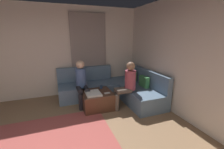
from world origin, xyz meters
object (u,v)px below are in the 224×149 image
at_px(ottoman, 97,100).
at_px(coffee_mug, 101,87).
at_px(sectional_couch, 114,88).
at_px(person_on_couch_back, 127,83).
at_px(person_on_couch_side, 82,81).
at_px(game_remote, 107,93).

distance_m(ottoman, coffee_mug, 0.38).
relative_size(ottoman, coffee_mug, 8.00).
xyz_separation_m(sectional_couch, ottoman, (0.45, -0.67, -0.07)).
bearing_deg(person_on_couch_back, person_on_couch_side, 61.62).
xyz_separation_m(ottoman, game_remote, (0.18, 0.22, 0.22)).
bearing_deg(sectional_couch, person_on_couch_back, 4.42).
bearing_deg(ottoman, person_on_couch_back, 70.06).
height_order(ottoman, game_remote, game_remote).
height_order(coffee_mug, game_remote, coffee_mug).
relative_size(ottoman, person_on_couch_back, 0.63).
xyz_separation_m(ottoman, person_on_couch_back, (0.26, 0.72, 0.45)).
height_order(sectional_couch, coffee_mug, sectional_couch).
bearing_deg(sectional_couch, game_remote, -35.32).
relative_size(person_on_couch_back, person_on_couch_side, 1.00).
distance_m(person_on_couch_back, person_on_couch_side, 1.19).
height_order(sectional_couch, person_on_couch_side, person_on_couch_side).
bearing_deg(person_on_couch_back, sectional_couch, 4.42).
height_order(coffee_mug, person_on_couch_side, person_on_couch_side).
relative_size(ottoman, game_remote, 5.07).
bearing_deg(game_remote, person_on_couch_side, -131.63).
relative_size(sectional_couch, person_on_couch_back, 2.12).
bearing_deg(sectional_couch, coffee_mug, -64.65).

